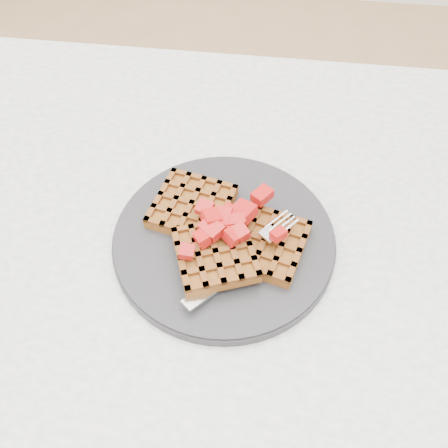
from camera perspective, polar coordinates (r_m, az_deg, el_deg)
name	(u,v)px	position (r m, az deg, el deg)	size (l,w,h in m)	color
ground	(282,425)	(1.32, 6.67, -21.81)	(4.00, 4.00, 0.00)	tan
table	(324,300)	(0.73, 11.37, -8.51)	(1.20, 0.80, 0.75)	silver
plate	(224,239)	(0.62, 0.00, -1.77)	(0.28, 0.28, 0.02)	black
waffles	(224,233)	(0.60, -0.03, -1.02)	(0.21, 0.19, 0.03)	brown
strawberry_pile	(224,217)	(0.58, 0.00, 0.83)	(0.15, 0.15, 0.02)	#900405
fork	(249,258)	(0.59, 2.87, -3.96)	(0.02, 0.18, 0.02)	silver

